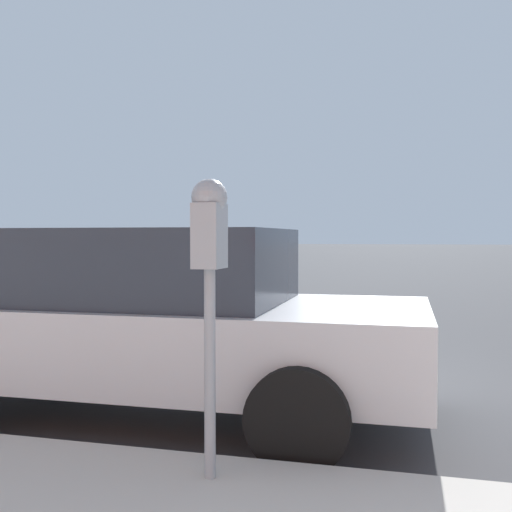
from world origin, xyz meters
name	(u,v)px	position (x,y,z in m)	size (l,w,h in m)	color
ground_plane	(290,387)	(0.00, 0.00, 0.00)	(220.00, 220.00, 0.00)	#424244
parking_meter	(210,250)	(-2.52, -0.07, 1.34)	(0.21, 0.19, 1.58)	gray
car_silver	(150,317)	(-1.12, 0.91, 0.77)	(2.01, 4.22, 1.47)	#B7BABF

